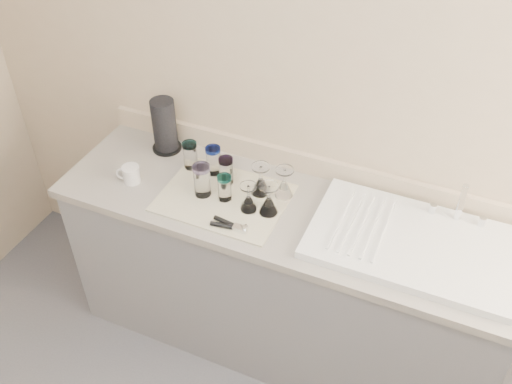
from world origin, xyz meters
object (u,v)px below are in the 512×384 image
at_px(tumbler_teal, 190,155).
at_px(goblet_front_right, 269,203).
at_px(white_mug, 131,174).
at_px(can_opener, 230,225).
at_px(goblet_front_left, 249,201).
at_px(tumbler_cyan, 213,160).
at_px(paper_towel_roll, 165,126).
at_px(tumbler_lavender, 225,187).
at_px(tumbler_blue, 202,180).
at_px(goblet_back_right, 284,186).
at_px(tumbler_purple, 226,170).
at_px(sink_unit, 413,242).
at_px(goblet_back_left, 261,184).

relative_size(tumbler_teal, goblet_front_right, 0.92).
bearing_deg(white_mug, can_opener, -10.44).
distance_m(goblet_front_left, white_mug, 0.57).
relative_size(tumbler_cyan, white_mug, 1.16).
xyz_separation_m(goblet_front_left, can_opener, (-0.03, -0.14, -0.03)).
relative_size(can_opener, paper_towel_roll, 0.59).
distance_m(tumbler_teal, white_mug, 0.29).
height_order(tumbler_cyan, can_opener, tumbler_cyan).
relative_size(tumbler_lavender, can_opener, 0.77).
relative_size(tumbler_cyan, tumbler_blue, 0.90).
xyz_separation_m(tumbler_cyan, goblet_front_left, (0.25, -0.17, -0.03)).
xyz_separation_m(goblet_back_right, goblet_front_left, (-0.10, -0.15, -0.00)).
relative_size(tumbler_lavender, paper_towel_roll, 0.46).
relative_size(tumbler_cyan, goblet_front_right, 0.95).
bearing_deg(tumbler_lavender, goblet_back_right, 28.93).
relative_size(tumbler_purple, tumbler_lavender, 1.06).
xyz_separation_m(tumbler_blue, goblet_front_right, (0.31, 0.01, -0.03)).
xyz_separation_m(tumbler_teal, tumbler_purple, (0.20, -0.04, -0.00)).
height_order(goblet_back_right, can_opener, goblet_back_right).
distance_m(goblet_front_right, white_mug, 0.66).
relative_size(sink_unit, tumbler_teal, 6.03).
height_order(goblet_back_left, paper_towel_roll, paper_towel_roll).
bearing_deg(tumbler_teal, goblet_front_left, -23.76).
bearing_deg(goblet_back_left, goblet_front_left, -91.79).
height_order(goblet_back_left, can_opener, goblet_back_left).
height_order(goblet_back_left, white_mug, goblet_back_left).
height_order(tumbler_teal, tumbler_cyan, tumbler_cyan).
xyz_separation_m(tumbler_cyan, goblet_back_left, (0.26, -0.04, -0.02)).
bearing_deg(sink_unit, tumbler_lavender, -176.58).
relative_size(white_mug, paper_towel_roll, 0.45).
bearing_deg(can_opener, sink_unit, 15.93).
bearing_deg(tumbler_blue, goblet_back_right, 22.32).
relative_size(goblet_back_right, goblet_front_left, 1.10).
distance_m(tumbler_lavender, goblet_back_left, 0.16).
relative_size(tumbler_teal, paper_towel_roll, 0.50).
height_order(tumbler_lavender, can_opener, tumbler_lavender).
distance_m(tumbler_blue, goblet_front_left, 0.23).
relative_size(tumbler_blue, goblet_front_right, 1.05).
distance_m(white_mug, paper_towel_roll, 0.30).
bearing_deg(goblet_back_left, paper_towel_roll, 166.87).
relative_size(tumbler_purple, goblet_front_left, 1.01).
relative_size(tumbler_teal, tumbler_cyan, 0.97).
relative_size(sink_unit, tumbler_lavender, 6.59).
relative_size(tumbler_teal, tumbler_blue, 0.88).
bearing_deg(sink_unit, tumbler_teal, 175.00).
relative_size(sink_unit, goblet_back_right, 5.69).
relative_size(tumbler_purple, can_opener, 0.82).
height_order(tumbler_blue, goblet_front_left, tumbler_blue).
bearing_deg(paper_towel_roll, tumbler_purple, -18.03).
bearing_deg(goblet_back_right, paper_towel_roll, 170.88).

